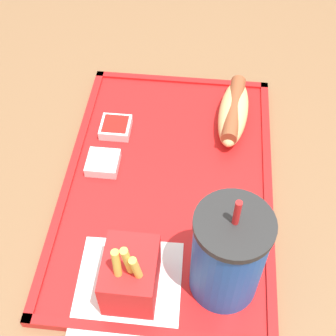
{
  "coord_description": "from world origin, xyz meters",
  "views": [
    {
      "loc": [
        0.43,
        0.03,
        1.3
      ],
      "look_at": [
        0.03,
        -0.01,
        0.79
      ],
      "focal_mm": 50.0,
      "sensor_mm": 36.0,
      "label": 1
    }
  ],
  "objects_px": {
    "soda_cup": "(228,255)",
    "sauce_cup_ketchup": "(116,127)",
    "fries_carton": "(131,275)",
    "sauce_cup_mayo": "(103,162)",
    "hot_dog_far": "(233,111)"
  },
  "relations": [
    {
      "from": "hot_dog_far",
      "to": "sauce_cup_mayo",
      "type": "relative_size",
      "value": 3.2
    },
    {
      "from": "soda_cup",
      "to": "sauce_cup_mayo",
      "type": "relative_size",
      "value": 3.73
    },
    {
      "from": "sauce_cup_mayo",
      "to": "sauce_cup_ketchup",
      "type": "xyz_separation_m",
      "value": [
        -0.07,
        0.01,
        0.0
      ]
    },
    {
      "from": "soda_cup",
      "to": "sauce_cup_ketchup",
      "type": "xyz_separation_m",
      "value": [
        -0.24,
        -0.18,
        -0.06
      ]
    },
    {
      "from": "soda_cup",
      "to": "sauce_cup_ketchup",
      "type": "relative_size",
      "value": 3.73
    },
    {
      "from": "fries_carton",
      "to": "sauce_cup_mayo",
      "type": "bearing_deg",
      "value": -158.85
    },
    {
      "from": "soda_cup",
      "to": "hot_dog_far",
      "type": "bearing_deg",
      "value": 178.7
    },
    {
      "from": "soda_cup",
      "to": "sauce_cup_mayo",
      "type": "height_order",
      "value": "soda_cup"
    },
    {
      "from": "sauce_cup_mayo",
      "to": "soda_cup",
      "type": "bearing_deg",
      "value": 47.4
    },
    {
      "from": "soda_cup",
      "to": "hot_dog_far",
      "type": "height_order",
      "value": "soda_cup"
    },
    {
      "from": "fries_carton",
      "to": "sauce_cup_mayo",
      "type": "distance_m",
      "value": 0.2
    },
    {
      "from": "sauce_cup_ketchup",
      "to": "fries_carton",
      "type": "bearing_deg",
      "value": 14.27
    },
    {
      "from": "hot_dog_far",
      "to": "sauce_cup_ketchup",
      "type": "bearing_deg",
      "value": -77.72
    },
    {
      "from": "fries_carton",
      "to": "sauce_cup_mayo",
      "type": "xyz_separation_m",
      "value": [
        -0.19,
        -0.07,
        -0.03
      ]
    },
    {
      "from": "hot_dog_far",
      "to": "sauce_cup_mayo",
      "type": "distance_m",
      "value": 0.22
    }
  ]
}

